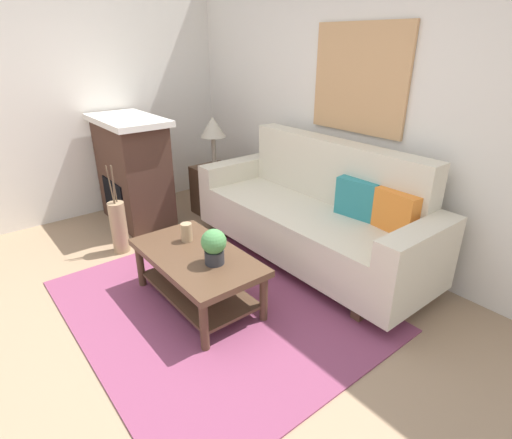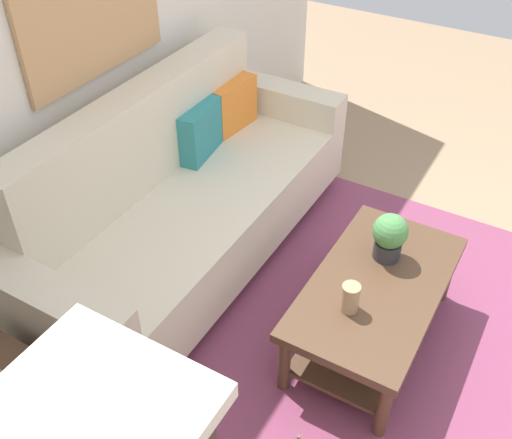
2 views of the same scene
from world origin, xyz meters
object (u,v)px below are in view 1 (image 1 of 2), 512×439
(coffee_table, at_px, (197,267))
(framed_painting, at_px, (359,79))
(throw_pillow_orange, at_px, (396,212))
(fireplace, at_px, (133,171))
(table_lamp, at_px, (213,129))
(floor_vase, at_px, (119,227))
(tabletop_vase, at_px, (187,232))
(couch, at_px, (313,216))
(throw_pillow_teal, at_px, (357,198))
(side_table, at_px, (216,190))
(potted_plant_tabletop, at_px, (214,245))

(coffee_table, relative_size, framed_painting, 1.13)
(throw_pillow_orange, relative_size, fireplace, 0.31)
(table_lamp, height_order, floor_vase, table_lamp)
(framed_painting, bearing_deg, tabletop_vase, -99.87)
(throw_pillow_orange, xyz_separation_m, tabletop_vase, (-1.02, -1.26, -0.18))
(couch, xyz_separation_m, table_lamp, (-1.47, -0.09, 0.56))
(throw_pillow_teal, height_order, side_table, throw_pillow_teal)
(side_table, distance_m, fireplace, 0.94)
(couch, relative_size, fireplace, 2.02)
(coffee_table, distance_m, table_lamp, 1.92)
(coffee_table, height_order, side_table, side_table)
(fireplace, bearing_deg, throw_pillow_teal, 24.92)
(couch, relative_size, tabletop_vase, 15.74)
(side_table, relative_size, table_lamp, 0.98)
(tabletop_vase, xyz_separation_m, floor_vase, (-0.97, -0.20, -0.25))
(tabletop_vase, distance_m, fireplace, 1.58)
(throw_pillow_orange, distance_m, tabletop_vase, 1.63)
(throw_pillow_teal, xyz_separation_m, tabletop_vase, (-0.65, -1.26, -0.18))
(throw_pillow_teal, distance_m, fireplace, 2.44)
(table_lamp, bearing_deg, coffee_table, -37.88)
(tabletop_vase, height_order, side_table, tabletop_vase)
(table_lamp, distance_m, framed_painting, 1.68)
(throw_pillow_orange, height_order, tabletop_vase, throw_pillow_orange)
(fireplace, bearing_deg, potted_plant_tabletop, -7.44)
(framed_painting, bearing_deg, throw_pillow_orange, -24.84)
(tabletop_vase, xyz_separation_m, framed_painting, (0.28, 1.60, 1.08))
(throw_pillow_teal, xyz_separation_m, floor_vase, (-1.61, -1.47, -0.43))
(tabletop_vase, height_order, floor_vase, tabletop_vase)
(table_lamp, bearing_deg, tabletop_vase, -41.36)
(couch, relative_size, coffee_table, 2.13)
(framed_painting, bearing_deg, floor_vase, -124.54)
(coffee_table, relative_size, table_lamp, 1.93)
(fireplace, bearing_deg, tabletop_vase, -8.66)
(couch, bearing_deg, potted_plant_tabletop, -82.57)
(fireplace, bearing_deg, side_table, 65.51)
(potted_plant_tabletop, distance_m, fireplace, 2.01)
(tabletop_vase, bearing_deg, potted_plant_tabletop, -3.00)
(throw_pillow_orange, xyz_separation_m, side_table, (-2.21, -0.21, -0.40))
(fireplace, relative_size, floor_vase, 2.30)
(side_table, bearing_deg, table_lamp, 0.00)
(throw_pillow_teal, bearing_deg, side_table, -173.34)
(throw_pillow_teal, relative_size, tabletop_vase, 2.42)
(floor_vase, bearing_deg, throw_pillow_orange, 36.52)
(coffee_table, xyz_separation_m, tabletop_vase, (-0.23, 0.06, 0.19))
(throw_pillow_orange, relative_size, side_table, 0.64)
(throw_pillow_teal, distance_m, potted_plant_tabletop, 1.31)
(floor_vase, bearing_deg, couch, 47.16)
(coffee_table, bearing_deg, side_table, 142.12)
(couch, relative_size, table_lamp, 4.10)
(framed_painting, bearing_deg, coffee_table, -91.73)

